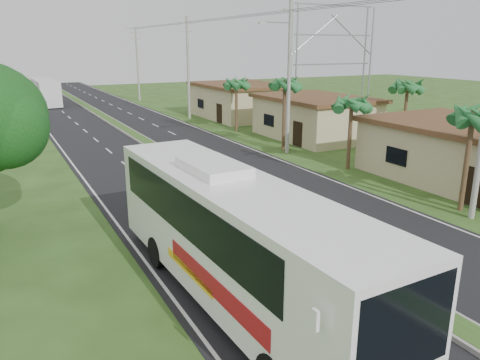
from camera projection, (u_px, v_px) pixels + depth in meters
name	position (u px, v px, depth m)	size (l,w,h in m)	color
ground	(364.00, 274.00, 16.86)	(180.00, 180.00, 0.00)	#2E481A
road_asphalt	(173.00, 159.00, 33.86)	(14.00, 160.00, 0.02)	black
median_strip	(173.00, 158.00, 33.83)	(1.20, 160.00, 0.18)	gray
lane_edge_left	(77.00, 170.00, 30.86)	(0.12, 160.00, 0.01)	silver
lane_edge_right	(254.00, 150.00, 36.86)	(0.12, 160.00, 0.01)	silver
shop_near	(477.00, 153.00, 27.74)	(8.60, 12.60, 3.52)	tan
shop_mid	(315.00, 117.00, 41.32)	(7.60, 10.60, 3.67)	tan
shop_far	(241.00, 100.00, 53.20)	(8.60, 11.60, 3.82)	tan
palm_verge_a	(473.00, 116.00, 22.13)	(2.40, 2.40, 5.45)	#473321
palm_verge_b	(352.00, 103.00, 30.07)	(2.40, 2.40, 5.05)	#473321
palm_verge_c	(285.00, 84.00, 35.54)	(2.40, 2.40, 5.85)	#473321
palm_verge_d	(236.00, 83.00, 43.57)	(2.40, 2.40, 5.25)	#473321
palm_behind_shop	(408.00, 86.00, 36.09)	(2.40, 2.40, 5.65)	#473321
utility_pole_b	(289.00, 69.00, 34.22)	(3.20, 0.28, 12.00)	gray
utility_pole_c	(188.00, 67.00, 51.40)	(1.60, 0.28, 11.00)	gray
utility_pole_d	(138.00, 63.00, 68.47)	(1.60, 0.28, 10.50)	gray
billboard_lattice	(332.00, 56.00, 50.33)	(10.18, 1.18, 12.07)	gray
coach_bus_main	(233.00, 232.00, 14.51)	(3.24, 13.50, 4.34)	white
coach_bus_far	(45.00, 90.00, 64.69)	(2.75, 11.80, 3.43)	silver
motorcyclist	(193.00, 175.00, 26.47)	(1.81, 0.56, 2.39)	black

